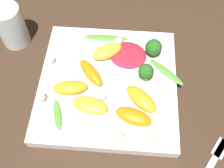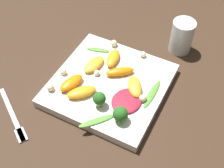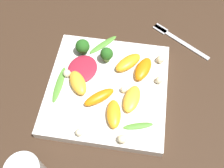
{
  "view_description": "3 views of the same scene",
  "coord_description": "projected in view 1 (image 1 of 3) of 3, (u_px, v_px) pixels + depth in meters",
  "views": [
    {
      "loc": [
        -0.26,
        -0.03,
        0.47
      ],
      "look_at": [
        -0.01,
        -0.01,
        0.03
      ],
      "focal_mm": 42.0,
      "sensor_mm": 36.0,
      "label": 1
    },
    {
      "loc": [
        0.23,
        -0.44,
        0.61
      ],
      "look_at": [
        0.02,
        -0.02,
        0.05
      ],
      "focal_mm": 50.0,
      "sensor_mm": 36.0,
      "label": 2
    },
    {
      "loc": [
        -0.06,
        0.29,
        0.54
      ],
      "look_at": [
        -0.01,
        -0.0,
        0.03
      ],
      "focal_mm": 42.0,
      "sensor_mm": 36.0,
      "label": 3
    }
  ],
  "objects": [
    {
      "name": "macadamia_nut_1",
      "position": [
        102.0,
        97.0,
        0.49
      ],
      "size": [
        0.02,
        0.02,
        0.02
      ],
      "color": "beige",
      "rests_on": "plate"
    },
    {
      "name": "macadamia_nut_0",
      "position": [
        41.0,
        97.0,
        0.49
      ],
      "size": [
        0.02,
        0.02,
        0.02
      ],
      "color": "beige",
      "rests_on": "plate"
    },
    {
      "name": "ground_plane",
      "position": [
        108.0,
        87.0,
        0.54
      ],
      "size": [
        2.4,
        2.4,
        0.0
      ],
      "primitive_type": "plane",
      "color": "#382619"
    },
    {
      "name": "macadamia_nut_3",
      "position": [
        51.0,
        59.0,
        0.53
      ],
      "size": [
        0.02,
        0.02,
        0.02
      ],
      "color": "beige",
      "rests_on": "plate"
    },
    {
      "name": "orange_segment_5",
      "position": [
        141.0,
        99.0,
        0.48
      ],
      "size": [
        0.07,
        0.07,
        0.02
      ],
      "color": "orange",
      "rests_on": "plate"
    },
    {
      "name": "arugula_sprig_1",
      "position": [
        58.0,
        115.0,
        0.48
      ],
      "size": [
        0.06,
        0.03,
        0.0
      ],
      "color": "#518E33",
      "rests_on": "plate"
    },
    {
      "name": "arugula_sprig_0",
      "position": [
        106.0,
        38.0,
        0.57
      ],
      "size": [
        0.02,
        0.09,
        0.0
      ],
      "color": "#518E33",
      "rests_on": "plate"
    },
    {
      "name": "drinking_glass",
      "position": [
        11.0,
        26.0,
        0.56
      ],
      "size": [
        0.06,
        0.06,
        0.09
      ],
      "color": "silver",
      "rests_on": "ground_plane"
    },
    {
      "name": "broccoli_floret_0",
      "position": [
        154.0,
        48.0,
        0.53
      ],
      "size": [
        0.03,
        0.03,
        0.04
      ],
      "color": "#84AD5B",
      "rests_on": "plate"
    },
    {
      "name": "radicchio_leaf_0",
      "position": [
        128.0,
        55.0,
        0.54
      ],
      "size": [
        0.08,
        0.09,
        0.01
      ],
      "color": "maroon",
      "rests_on": "plate"
    },
    {
      "name": "arugula_sprig_2",
      "position": [
        167.0,
        72.0,
        0.52
      ],
      "size": [
        0.07,
        0.07,
        0.0
      ],
      "color": "#518E33",
      "rests_on": "plate"
    },
    {
      "name": "orange_segment_2",
      "position": [
        91.0,
        72.0,
        0.51
      ],
      "size": [
        0.07,
        0.06,
        0.02
      ],
      "color": "orange",
      "rests_on": "plate"
    },
    {
      "name": "macadamia_nut_4",
      "position": [
        119.0,
        137.0,
        0.45
      ],
      "size": [
        0.02,
        0.02,
        0.02
      ],
      "color": "beige",
      "rests_on": "plate"
    },
    {
      "name": "orange_segment_3",
      "position": [
        107.0,
        51.0,
        0.54
      ],
      "size": [
        0.06,
        0.07,
        0.02
      ],
      "color": "#FCAD33",
      "rests_on": "plate"
    },
    {
      "name": "plate",
      "position": [
        108.0,
        84.0,
        0.53
      ],
      "size": [
        0.27,
        0.27,
        0.02
      ],
      "color": "white",
      "rests_on": "ground_plane"
    },
    {
      "name": "orange_segment_1",
      "position": [
        134.0,
        117.0,
        0.47
      ],
      "size": [
        0.05,
        0.07,
        0.02
      ],
      "color": "orange",
      "rests_on": "plate"
    },
    {
      "name": "orange_segment_4",
      "position": [
        90.0,
        105.0,
        0.48
      ],
      "size": [
        0.05,
        0.07,
        0.02
      ],
      "color": "#FCAD33",
      "rests_on": "plate"
    },
    {
      "name": "macadamia_nut_5",
      "position": [
        153.0,
        139.0,
        0.45
      ],
      "size": [
        0.02,
        0.02,
        0.02
      ],
      "color": "beige",
      "rests_on": "plate"
    },
    {
      "name": "orange_segment_0",
      "position": [
        70.0,
        88.0,
        0.5
      ],
      "size": [
        0.04,
        0.07,
        0.02
      ],
      "color": "orange",
      "rests_on": "plate"
    },
    {
      "name": "macadamia_nut_2",
      "position": [
        119.0,
        41.0,
        0.56
      ],
      "size": [
        0.02,
        0.02,
        0.02
      ],
      "color": "beige",
      "rests_on": "plate"
    },
    {
      "name": "broccoli_floret_1",
      "position": [
        146.0,
        72.0,
        0.5
      ],
      "size": [
        0.03,
        0.03,
        0.04
      ],
      "color": "#7A9E51",
      "rests_on": "plate"
    }
  ]
}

